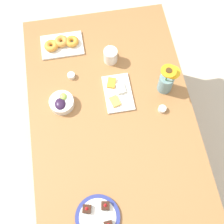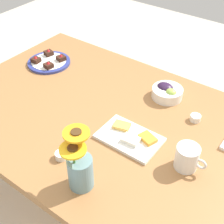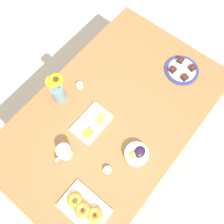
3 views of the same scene
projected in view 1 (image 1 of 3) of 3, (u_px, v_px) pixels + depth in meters
name	position (u px, v px, depth m)	size (l,w,h in m)	color
ground_plane	(112.00, 150.00, 2.58)	(6.00, 6.00, 0.00)	beige
dining_table	(112.00, 120.00, 1.98)	(1.60, 1.00, 0.74)	#9E6B3D
coffee_mug	(110.00, 55.00, 2.01)	(0.12, 0.09, 0.10)	white
grape_bowl	(62.00, 103.00, 1.90)	(0.15, 0.15, 0.07)	white
cheese_platter	(118.00, 92.00, 1.95)	(0.26, 0.17, 0.03)	white
croissant_platter	(62.00, 44.00, 2.09)	(0.19, 0.28, 0.05)	white
jam_cup_honey	(162.00, 109.00, 1.90)	(0.05, 0.05, 0.03)	white
jam_cup_berry	(71.00, 76.00, 1.99)	(0.05, 0.05, 0.03)	white
dessert_plate	(98.00, 217.00, 1.65)	(0.24, 0.24, 0.05)	navy
flower_vase	(166.00, 82.00, 1.90)	(0.11, 0.12, 0.24)	#6B939E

